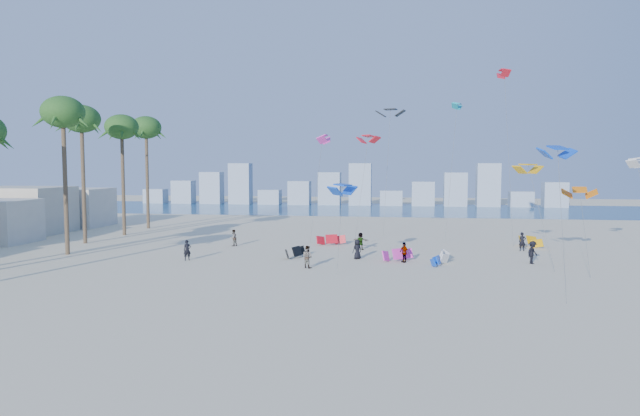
# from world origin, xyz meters

# --- Properties ---
(ground) EXTENTS (220.00, 220.00, 0.00)m
(ground) POSITION_xyz_m (0.00, 0.00, 0.00)
(ground) COLOR beige
(ground) RESTS_ON ground
(ocean) EXTENTS (220.00, 220.00, 0.00)m
(ocean) POSITION_xyz_m (0.00, 72.00, 0.01)
(ocean) COLOR navy
(ocean) RESTS_ON ground
(kitesurfer_near) EXTENTS (0.76, 0.70, 1.75)m
(kitesurfer_near) POSITION_xyz_m (-8.24, 14.54, 0.87)
(kitesurfer_near) COLOR black
(kitesurfer_near) RESTS_ON ground
(kitesurfer_mid) EXTENTS (1.08, 1.01, 1.77)m
(kitesurfer_mid) POSITION_xyz_m (2.49, 12.59, 0.89)
(kitesurfer_mid) COLOR gray
(kitesurfer_mid) RESTS_ON ground
(kitesurfers_far) EXTENTS (28.80, 8.66, 1.89)m
(kitesurfers_far) POSITION_xyz_m (10.10, 19.79, 0.87)
(kitesurfers_far) COLOR black
(kitesurfers_far) RESTS_ON ground
(grounded_kites) EXTENTS (24.24, 15.15, 0.99)m
(grounded_kites) POSITION_xyz_m (10.11, 20.35, 0.47)
(grounded_kites) COLOR black
(grounded_kites) RESTS_ON ground
(flying_kites) EXTENTS (30.94, 34.79, 18.57)m
(flying_kites) POSITION_xyz_m (14.13, 24.30, 10.96)
(flying_kites) COLOR blue
(flying_kites) RESTS_ON ground
(palm_row) EXTENTS (6.64, 44.80, 14.27)m
(palm_row) POSITION_xyz_m (-21.98, 16.17, 11.80)
(palm_row) COLOR brown
(palm_row) RESTS_ON ground
(distant_skyline) EXTENTS (85.00, 3.00, 8.40)m
(distant_skyline) POSITION_xyz_m (-1.19, 82.00, 3.09)
(distant_skyline) COLOR #9EADBF
(distant_skyline) RESTS_ON ground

